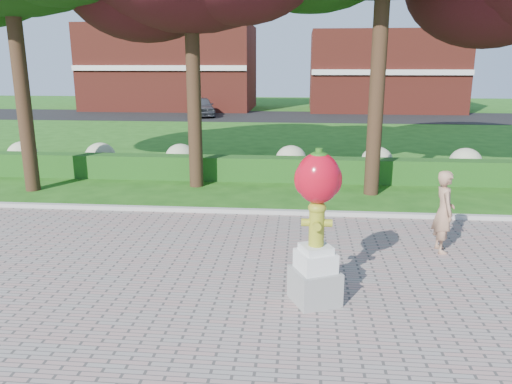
% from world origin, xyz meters
% --- Properties ---
extents(ground, '(100.00, 100.00, 0.00)m').
position_xyz_m(ground, '(0.00, 0.00, 0.00)').
color(ground, '#1F5114').
rests_on(ground, ground).
extents(walkway, '(40.00, 14.00, 0.04)m').
position_xyz_m(walkway, '(0.00, -4.00, 0.02)').
color(walkway, gray).
rests_on(walkway, ground).
extents(curb, '(40.00, 0.18, 0.15)m').
position_xyz_m(curb, '(0.00, 3.00, 0.07)').
color(curb, '#ADADA5').
rests_on(curb, ground).
extents(lawn_hedge, '(24.00, 0.70, 0.80)m').
position_xyz_m(lawn_hedge, '(0.00, 7.00, 0.40)').
color(lawn_hedge, '#154714').
rests_on(lawn_hedge, ground).
extents(hydrangea_row, '(20.10, 1.10, 0.99)m').
position_xyz_m(hydrangea_row, '(0.57, 8.00, 0.55)').
color(hydrangea_row, '#B3B489').
rests_on(hydrangea_row, ground).
extents(street, '(50.00, 8.00, 0.02)m').
position_xyz_m(street, '(0.00, 28.00, 0.01)').
color(street, black).
rests_on(street, ground).
extents(building_left, '(14.00, 8.00, 7.00)m').
position_xyz_m(building_left, '(-10.00, 34.00, 3.50)').
color(building_left, maroon).
rests_on(building_left, ground).
extents(building_right, '(12.00, 8.00, 6.40)m').
position_xyz_m(building_right, '(8.00, 34.00, 3.20)').
color(building_right, maroon).
rests_on(building_right, ground).
extents(hydrant_sculpture, '(0.92, 0.92, 2.56)m').
position_xyz_m(hydrant_sculpture, '(1.63, -1.87, 1.40)').
color(hydrant_sculpture, gray).
rests_on(hydrant_sculpture, walkway).
extents(woman, '(0.44, 0.65, 1.72)m').
position_xyz_m(woman, '(4.31, 0.67, 0.90)').
color(woman, '#A67A5E').
rests_on(woman, walkway).
extents(parked_car, '(2.94, 4.55, 1.44)m').
position_xyz_m(parked_car, '(-6.18, 27.58, 0.74)').
color(parked_car, '#47494F').
rests_on(parked_car, street).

